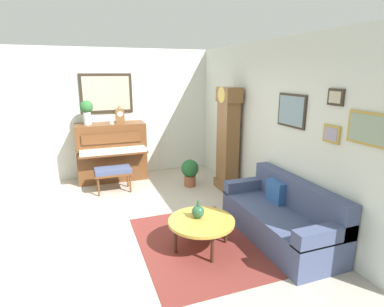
{
  "coord_description": "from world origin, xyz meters",
  "views": [
    {
      "loc": [
        4.49,
        -0.58,
        2.28
      ],
      "look_at": [
        -0.37,
        1.2,
        0.93
      ],
      "focal_mm": 29.1,
      "sensor_mm": 36.0,
      "label": 1
    }
  ],
  "objects_px": {
    "couch": "(282,217)",
    "coffee_table": "(201,222)",
    "piano_bench": "(113,172)",
    "flower_vase": "(87,109)",
    "mantel_clock": "(120,115)",
    "potted_plant": "(190,171)",
    "piano": "(112,152)",
    "teacup": "(112,123)",
    "grandfather_clock": "(228,142)",
    "green_jug": "(198,212)"
  },
  "relations": [
    {
      "from": "couch",
      "to": "coffee_table",
      "type": "bearing_deg",
      "value": -96.96
    },
    {
      "from": "piano_bench",
      "to": "flower_vase",
      "type": "xyz_separation_m",
      "value": [
        -0.76,
        -0.37,
        1.15
      ]
    },
    {
      "from": "piano_bench",
      "to": "mantel_clock",
      "type": "xyz_separation_m",
      "value": [
        -0.76,
        0.29,
        1.01
      ]
    },
    {
      "from": "flower_vase",
      "to": "potted_plant",
      "type": "bearing_deg",
      "value": 62.56
    },
    {
      "from": "couch",
      "to": "potted_plant",
      "type": "bearing_deg",
      "value": -168.23
    },
    {
      "from": "piano",
      "to": "teacup",
      "type": "height_order",
      "value": "teacup"
    },
    {
      "from": "piano_bench",
      "to": "teacup",
      "type": "relative_size",
      "value": 6.03
    },
    {
      "from": "grandfather_clock",
      "to": "couch",
      "type": "distance_m",
      "value": 2.13
    },
    {
      "from": "grandfather_clock",
      "to": "green_jug",
      "type": "distance_m",
      "value": 2.28
    },
    {
      "from": "piano",
      "to": "grandfather_clock",
      "type": "height_order",
      "value": "grandfather_clock"
    },
    {
      "from": "potted_plant",
      "to": "piano",
      "type": "bearing_deg",
      "value": -124.18
    },
    {
      "from": "piano",
      "to": "flower_vase",
      "type": "bearing_deg",
      "value": -89.71
    },
    {
      "from": "green_jug",
      "to": "flower_vase",
      "type": "bearing_deg",
      "value": -159.04
    },
    {
      "from": "mantel_clock",
      "to": "piano",
      "type": "bearing_deg",
      "value": -90.71
    },
    {
      "from": "piano_bench",
      "to": "teacup",
      "type": "distance_m",
      "value": 1.12
    },
    {
      "from": "flower_vase",
      "to": "teacup",
      "type": "bearing_deg",
      "value": 83.76
    },
    {
      "from": "coffee_table",
      "to": "potted_plant",
      "type": "height_order",
      "value": "potted_plant"
    },
    {
      "from": "piano_bench",
      "to": "coffee_table",
      "type": "bearing_deg",
      "value": 19.04
    },
    {
      "from": "couch",
      "to": "coffee_table",
      "type": "distance_m",
      "value": 1.17
    },
    {
      "from": "flower_vase",
      "to": "green_jug",
      "type": "relative_size",
      "value": 2.42
    },
    {
      "from": "piano",
      "to": "mantel_clock",
      "type": "relative_size",
      "value": 3.79
    },
    {
      "from": "grandfather_clock",
      "to": "potted_plant",
      "type": "xyz_separation_m",
      "value": [
        -0.4,
        -0.64,
        -0.64
      ]
    },
    {
      "from": "mantel_clock",
      "to": "teacup",
      "type": "xyz_separation_m",
      "value": [
        0.05,
        -0.18,
        -0.15
      ]
    },
    {
      "from": "grandfather_clock",
      "to": "couch",
      "type": "bearing_deg",
      "value": -3.99
    },
    {
      "from": "piano",
      "to": "potted_plant",
      "type": "height_order",
      "value": "piano"
    },
    {
      "from": "potted_plant",
      "to": "teacup",
      "type": "bearing_deg",
      "value": -123.3
    },
    {
      "from": "coffee_table",
      "to": "teacup",
      "type": "relative_size",
      "value": 7.59
    },
    {
      "from": "piano",
      "to": "piano_bench",
      "type": "bearing_deg",
      "value": -5.14
    },
    {
      "from": "piano",
      "to": "coffee_table",
      "type": "height_order",
      "value": "piano"
    },
    {
      "from": "piano",
      "to": "green_jug",
      "type": "xyz_separation_m",
      "value": [
        3.18,
        0.78,
        -0.13
      ]
    },
    {
      "from": "couch",
      "to": "teacup",
      "type": "bearing_deg",
      "value": -150.17
    },
    {
      "from": "piano",
      "to": "piano_bench",
      "type": "relative_size",
      "value": 2.06
    },
    {
      "from": "mantel_clock",
      "to": "potted_plant",
      "type": "xyz_separation_m",
      "value": [
        0.98,
        1.23,
        -1.09
      ]
    },
    {
      "from": "couch",
      "to": "coffee_table",
      "type": "xyz_separation_m",
      "value": [
        -0.14,
        -1.16,
        0.06
      ]
    },
    {
      "from": "couch",
      "to": "piano",
      "type": "bearing_deg",
      "value": -150.14
    },
    {
      "from": "coffee_table",
      "to": "mantel_clock",
      "type": "height_order",
      "value": "mantel_clock"
    },
    {
      "from": "piano_bench",
      "to": "flower_vase",
      "type": "bearing_deg",
      "value": -153.83
    },
    {
      "from": "grandfather_clock",
      "to": "teacup",
      "type": "height_order",
      "value": "grandfather_clock"
    },
    {
      "from": "piano",
      "to": "mantel_clock",
      "type": "height_order",
      "value": "mantel_clock"
    },
    {
      "from": "flower_vase",
      "to": "potted_plant",
      "type": "height_order",
      "value": "flower_vase"
    },
    {
      "from": "couch",
      "to": "teacup",
      "type": "distance_m",
      "value": 3.98
    },
    {
      "from": "couch",
      "to": "coffee_table",
      "type": "relative_size",
      "value": 2.16
    },
    {
      "from": "piano_bench",
      "to": "grandfather_clock",
      "type": "xyz_separation_m",
      "value": [
        0.62,
        2.16,
        0.56
      ]
    },
    {
      "from": "piano",
      "to": "mantel_clock",
      "type": "distance_m",
      "value": 0.82
    },
    {
      "from": "grandfather_clock",
      "to": "green_jug",
      "type": "bearing_deg",
      "value": -36.22
    },
    {
      "from": "couch",
      "to": "potted_plant",
      "type": "distance_m",
      "value": 2.47
    },
    {
      "from": "teacup",
      "to": "coffee_table",
      "type": "bearing_deg",
      "value": 13.34
    },
    {
      "from": "piano_bench",
      "to": "potted_plant",
      "type": "relative_size",
      "value": 1.25
    },
    {
      "from": "coffee_table",
      "to": "piano_bench",
      "type": "bearing_deg",
      "value": -160.96
    },
    {
      "from": "mantel_clock",
      "to": "grandfather_clock",
      "type": "bearing_deg",
      "value": 53.72
    }
  ]
}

